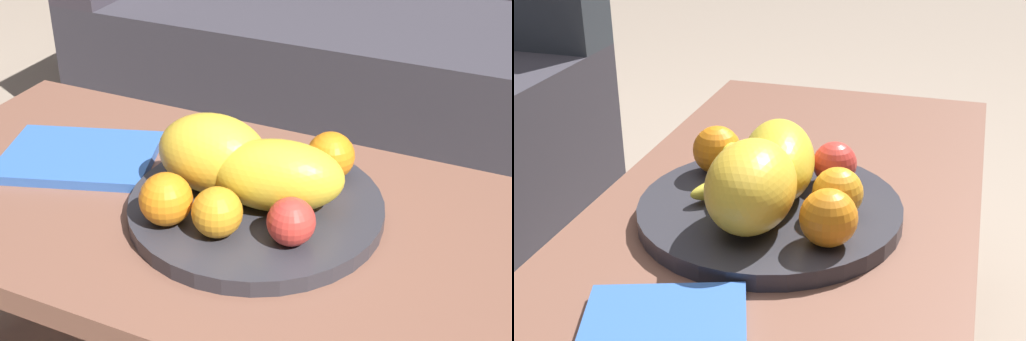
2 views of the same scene
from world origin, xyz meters
TOP-DOWN VIEW (x-y plane):
  - coffee_table at (0.00, 0.00)m, footprint 1.21×0.56m
  - couch at (-0.06, 1.07)m, footprint 1.70×0.70m
  - fruit_bowl at (0.01, 0.01)m, footprint 0.38×0.38m
  - melon_large_front at (-0.07, 0.02)m, footprint 0.17×0.13m
  - melon_smaller_beside at (0.04, 0.01)m, footprint 0.21×0.15m
  - orange_front at (-0.08, -0.09)m, footprint 0.07×0.07m
  - orange_left at (-0.01, -0.09)m, footprint 0.07×0.07m
  - orange_right at (0.08, 0.12)m, footprint 0.07×0.07m
  - apple_front at (0.09, -0.06)m, footprint 0.07×0.07m
  - banana_bunch at (0.02, 0.07)m, footprint 0.15×0.13m
  - magazine at (-0.33, 0.03)m, footprint 0.29×0.25m

SIDE VIEW (x-z plane):
  - couch at x=-0.06m, z-range -0.15..0.75m
  - coffee_table at x=0.00m, z-range 0.15..0.55m
  - magazine at x=-0.33m, z-range 0.39..0.41m
  - fruit_bowl at x=0.01m, z-range 0.39..0.42m
  - banana_bunch at x=0.02m, z-range 0.41..0.47m
  - apple_front at x=0.09m, z-range 0.42..0.48m
  - orange_left at x=-0.01m, z-range 0.42..0.49m
  - orange_right at x=0.08m, z-range 0.42..0.49m
  - orange_front at x=-0.08m, z-range 0.42..0.49m
  - melon_smaller_beside at x=0.04m, z-range 0.42..0.52m
  - melon_large_front at x=-0.07m, z-range 0.42..0.53m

